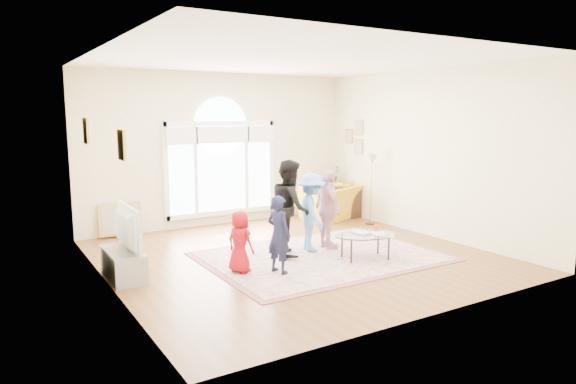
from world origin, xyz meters
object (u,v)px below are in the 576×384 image
tv_console (123,264)px  coffee_table (365,236)px  armchair (331,202)px  area_rug (322,256)px  television (122,228)px

tv_console → coffee_table: (3.61, -1.07, 0.19)m
armchair → tv_console: bearing=1.0°
area_rug → armchair: bearing=51.3°
area_rug → coffee_table: size_ratio=3.09×
area_rug → television: size_ratio=3.25×
tv_console → coffee_table: size_ratio=0.86×
television → armchair: bearing=20.4°
area_rug → coffee_table: 0.81m
coffee_table → armchair: bearing=78.0°
coffee_table → armchair: armchair is taller
tv_console → armchair: size_ratio=0.86×
coffee_table → television: bearing=177.9°
television → coffee_table: size_ratio=0.95×
armchair → area_rug: bearing=32.0°
television → armchair: (5.06, 1.88, -0.36)m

